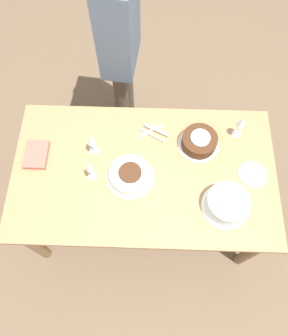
{
  "coord_description": "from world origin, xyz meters",
  "views": [
    {
      "loc": [
        -0.03,
        0.82,
        2.61
      ],
      "look_at": [
        0.0,
        0.0,
        0.81
      ],
      "focal_mm": 35.0,
      "sensor_mm": 36.0,
      "label": 1
    }
  ],
  "objects_px": {
    "cake_center_white": "(130,175)",
    "wine_glass_near": "(91,140)",
    "cake_front_chocolate": "(199,141)",
    "wine_glass_far": "(89,167)",
    "wine_glass_extra": "(242,123)",
    "person_cutting": "(120,40)",
    "cake_back_decorated": "(227,204)"
  },
  "relations": [
    {
      "from": "person_cutting",
      "to": "cake_center_white",
      "type": "bearing_deg",
      "value": 13.18
    },
    {
      "from": "cake_center_white",
      "to": "cake_back_decorated",
      "type": "height_order",
      "value": "cake_back_decorated"
    },
    {
      "from": "wine_glass_near",
      "to": "person_cutting",
      "type": "bearing_deg",
      "value": -100.27
    },
    {
      "from": "cake_front_chocolate",
      "to": "cake_back_decorated",
      "type": "distance_m",
      "value": 0.43
    },
    {
      "from": "cake_back_decorated",
      "to": "wine_glass_extra",
      "type": "xyz_separation_m",
      "value": [
        -0.11,
        -0.49,
        0.09
      ]
    },
    {
      "from": "cake_back_decorated",
      "to": "cake_center_white",
      "type": "bearing_deg",
      "value": -16.5
    },
    {
      "from": "cake_center_white",
      "to": "wine_glass_extra",
      "type": "xyz_separation_m",
      "value": [
        -0.67,
        -0.33,
        0.11
      ]
    },
    {
      "from": "cake_back_decorated",
      "to": "person_cutting",
      "type": "bearing_deg",
      "value": -57.77
    },
    {
      "from": "wine_glass_extra",
      "to": "person_cutting",
      "type": "xyz_separation_m",
      "value": [
        0.78,
        -0.58,
        0.08
      ]
    },
    {
      "from": "cake_back_decorated",
      "to": "wine_glass_far",
      "type": "height_order",
      "value": "wine_glass_far"
    },
    {
      "from": "cake_front_chocolate",
      "to": "wine_glass_near",
      "type": "bearing_deg",
      "value": 5.38
    },
    {
      "from": "wine_glass_far",
      "to": "person_cutting",
      "type": "xyz_separation_m",
      "value": [
        -0.13,
        -0.91,
        0.08
      ]
    },
    {
      "from": "cake_center_white",
      "to": "wine_glass_far",
      "type": "bearing_deg",
      "value": 0.12
    },
    {
      "from": "cake_center_white",
      "to": "person_cutting",
      "type": "xyz_separation_m",
      "value": [
        0.11,
        -0.9,
        0.18
      ]
    },
    {
      "from": "cake_front_chocolate",
      "to": "wine_glass_far",
      "type": "bearing_deg",
      "value": 20.15
    },
    {
      "from": "cake_center_white",
      "to": "person_cutting",
      "type": "height_order",
      "value": "person_cutting"
    },
    {
      "from": "wine_glass_near",
      "to": "wine_glass_far",
      "type": "bearing_deg",
      "value": 91.92
    },
    {
      "from": "cake_center_white",
      "to": "cake_front_chocolate",
      "type": "distance_m",
      "value": 0.49
    },
    {
      "from": "cake_front_chocolate",
      "to": "wine_glass_extra",
      "type": "bearing_deg",
      "value": -161.08
    },
    {
      "from": "cake_back_decorated",
      "to": "person_cutting",
      "type": "distance_m",
      "value": 1.28
    },
    {
      "from": "cake_front_chocolate",
      "to": "wine_glass_far",
      "type": "xyz_separation_m",
      "value": [
        0.66,
        0.24,
        0.1
      ]
    },
    {
      "from": "cake_center_white",
      "to": "wine_glass_far",
      "type": "distance_m",
      "value": 0.26
    },
    {
      "from": "wine_glass_near",
      "to": "cake_front_chocolate",
      "type": "bearing_deg",
      "value": -174.62
    },
    {
      "from": "cake_center_white",
      "to": "cake_front_chocolate",
      "type": "xyz_separation_m",
      "value": [
        -0.42,
        -0.24,
        0.01
      ]
    },
    {
      "from": "wine_glass_near",
      "to": "wine_glass_extra",
      "type": "distance_m",
      "value": 0.93
    },
    {
      "from": "person_cutting",
      "to": "cake_front_chocolate",
      "type": "bearing_deg",
      "value": 45.12
    },
    {
      "from": "wine_glass_near",
      "to": "person_cutting",
      "type": "height_order",
      "value": "person_cutting"
    },
    {
      "from": "cake_back_decorated",
      "to": "wine_glass_far",
      "type": "distance_m",
      "value": 0.82
    },
    {
      "from": "wine_glass_extra",
      "to": "person_cutting",
      "type": "relative_size",
      "value": 0.12
    },
    {
      "from": "cake_center_white",
      "to": "wine_glass_near",
      "type": "relative_size",
      "value": 1.47
    },
    {
      "from": "wine_glass_near",
      "to": "wine_glass_extra",
      "type": "bearing_deg",
      "value": -170.8
    },
    {
      "from": "cake_center_white",
      "to": "cake_front_chocolate",
      "type": "bearing_deg",
      "value": -150.39
    }
  ]
}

